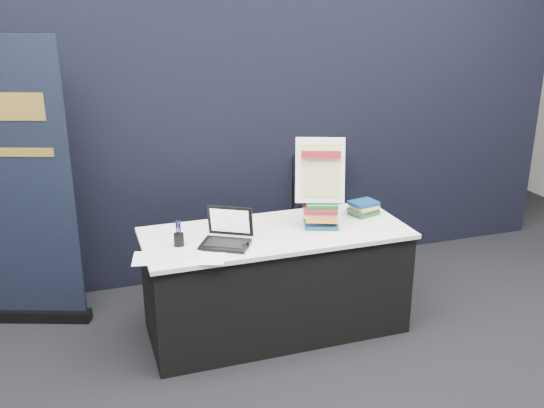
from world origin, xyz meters
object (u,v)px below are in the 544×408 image
Objects in this scene: pullup_banner at (16,204)px; stacking_chair at (326,208)px; book_stack_tall at (321,215)px; display_table at (276,281)px; book_stack_short at (364,208)px; laptop at (223,236)px; info_sign at (320,171)px.

pullup_banner reaches higher than stacking_chair.
pullup_banner is (-1.98, 0.71, 0.07)m from book_stack_tall.
book_stack_short is (0.71, 0.10, 0.43)m from display_table.
laptop is 0.80m from info_sign.
info_sign is at bearing -93.20° from stacking_chair.
book_stack_tall is at bearing -3.30° from display_table.
laptop reaches higher than display_table.
stacking_chair is at bearing 47.16° from display_table.
stacking_chair is at bearing 90.22° from book_stack_short.
display_table is 8.46× the size of book_stack_short.
info_sign is (-0.00, 0.03, 0.30)m from book_stack_tall.
book_stack_tall is 2.11m from pullup_banner.
book_stack_tall is at bearing -163.25° from book_stack_short.
book_stack_tall is 0.41m from book_stack_short.
laptop is 0.82× the size of info_sign.
book_stack_tall is at bearing 37.00° from laptop.
info_sign is 1.01m from stacking_chair.
display_table is at bearing -2.99° from pullup_banner.
stacking_chair is at bearing 63.59° from book_stack_tall.
book_stack_tall is (0.71, 0.08, 0.03)m from laptop.
book_stack_tall is 0.24× the size of stacking_chair.
info_sign is at bearing 2.18° from display_table.
laptop is 1.47× the size of book_stack_tall.
laptop is 1.12m from book_stack_short.
book_stack_tall is at bearing -92.28° from stacking_chair.
pullup_banner reaches higher than display_table.
laptop is 1.50m from pullup_banner.
book_stack_tall reaches higher than book_stack_short.
display_table is 4.82× the size of laptop.
pullup_banner is at bearing -178.91° from info_sign.
laptop is at bearing -150.71° from info_sign.
laptop is at bearing -165.28° from display_table.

